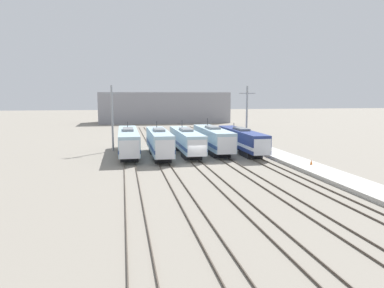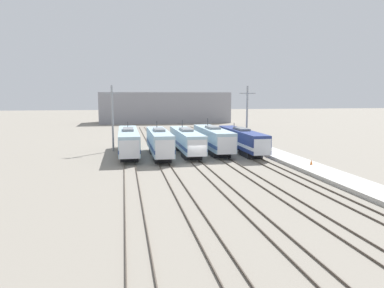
{
  "view_description": "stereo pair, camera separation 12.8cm",
  "coord_description": "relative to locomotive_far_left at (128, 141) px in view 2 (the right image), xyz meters",
  "views": [
    {
      "loc": [
        -9.87,
        -49.29,
        9.18
      ],
      "look_at": [
        -0.49,
        1.18,
        2.54
      ],
      "focal_mm": 35.0,
      "sensor_mm": 36.0,
      "label": 1
    },
    {
      "loc": [
        -9.74,
        -49.31,
        9.18
      ],
      "look_at": [
        -0.49,
        1.18,
        2.54
      ],
      "focal_mm": 35.0,
      "sensor_mm": 36.0,
      "label": 2
    }
  ],
  "objects": [
    {
      "name": "ground_plane",
      "position": [
        9.08,
        -8.91,
        -2.16
      ],
      "size": [
        400.0,
        400.0,
        0.0
      ],
      "primitive_type": "plane",
      "color": "gray"
    },
    {
      "name": "rail_pair_far_left",
      "position": [
        -0.0,
        -8.91,
        -2.08
      ],
      "size": [
        1.5,
        120.0,
        0.15
      ],
      "color": "#4C4238",
      "rests_on": "ground_plane"
    },
    {
      "name": "rail_pair_center_left",
      "position": [
        4.54,
        -8.91,
        -2.08
      ],
      "size": [
        1.51,
        120.0,
        0.15
      ],
      "color": "#4C4238",
      "rests_on": "ground_plane"
    },
    {
      "name": "rail_pair_center",
      "position": [
        9.08,
        -8.91,
        -2.08
      ],
      "size": [
        1.51,
        120.0,
        0.15
      ],
      "color": "#4C4238",
      "rests_on": "ground_plane"
    },
    {
      "name": "rail_pair_center_right",
      "position": [
        13.62,
        -8.91,
        -2.08
      ],
      "size": [
        1.51,
        120.0,
        0.15
      ],
      "color": "#4C4238",
      "rests_on": "ground_plane"
    },
    {
      "name": "rail_pair_far_right",
      "position": [
        18.16,
        -8.91,
        -2.08
      ],
      "size": [
        1.5,
        120.0,
        0.15
      ],
      "color": "#4C4238",
      "rests_on": "ground_plane"
    },
    {
      "name": "locomotive_far_left",
      "position": [
        0.0,
        0.0,
        0.0
      ],
      "size": [
        2.96,
        19.28,
        4.9
      ],
      "color": "#232326",
      "rests_on": "ground_plane"
    },
    {
      "name": "locomotive_center_left",
      "position": [
        4.54,
        -2.85,
        0.05
      ],
      "size": [
        2.79,
        16.28,
        5.16
      ],
      "color": "#232326",
      "rests_on": "ground_plane"
    },
    {
      "name": "locomotive_center",
      "position": [
        9.08,
        -0.41,
        -0.07
      ],
      "size": [
        2.96,
        18.29,
        5.09
      ],
      "color": "#232326",
      "rests_on": "ground_plane"
    },
    {
      "name": "locomotive_center_right",
      "position": [
        13.62,
        0.42,
        0.02
      ],
      "size": [
        3.09,
        17.44,
        5.32
      ],
      "color": "#232326",
      "rests_on": "ground_plane"
    },
    {
      "name": "locomotive_far_right",
      "position": [
        18.16,
        -0.73,
        -0.09
      ],
      "size": [
        2.75,
        19.01,
        4.54
      ],
      "color": "black",
      "rests_on": "ground_plane"
    },
    {
      "name": "catenary_tower_left",
      "position": [
        -2.47,
        4.98,
        3.54
      ],
      "size": [
        2.87,
        0.32,
        10.9
      ],
      "color": "gray",
      "rests_on": "ground_plane"
    },
    {
      "name": "catenary_tower_right",
      "position": [
        20.79,
        4.98,
        3.54
      ],
      "size": [
        2.87,
        0.32,
        10.9
      ],
      "color": "gray",
      "rests_on": "ground_plane"
    },
    {
      "name": "platform",
      "position": [
        22.4,
        -8.91,
        -1.94
      ],
      "size": [
        4.0,
        120.0,
        0.43
      ],
      "color": "#B7B5AD",
      "rests_on": "ground_plane"
    },
    {
      "name": "traffic_cone",
      "position": [
        22.83,
        -14.67,
        -1.4
      ],
      "size": [
        0.29,
        0.29,
        0.64
      ],
      "color": "orange",
      "rests_on": "platform"
    },
    {
      "name": "depot_building",
      "position": [
        13.36,
        71.63,
        2.98
      ],
      "size": [
        43.6,
        15.43,
        10.27
      ],
      "color": "gray",
      "rests_on": "ground_plane"
    }
  ]
}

